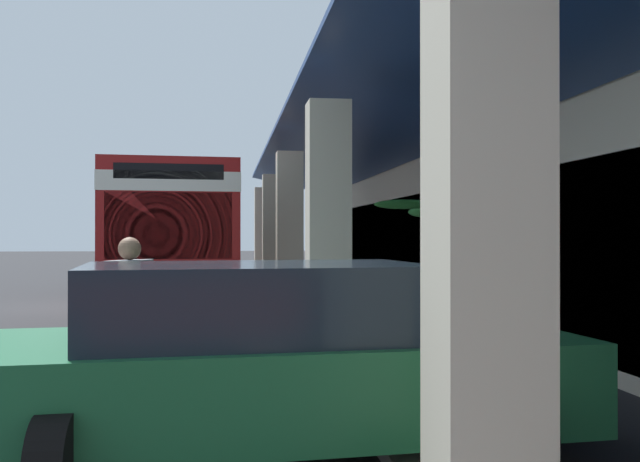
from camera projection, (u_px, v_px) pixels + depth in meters
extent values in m
plane|color=#262628|center=(414.00, 303.00, 18.29)|extent=(120.00, 120.00, 0.00)
cube|color=#9E998E|center=(292.00, 311.00, 15.71)|extent=(35.89, 0.50, 0.12)
cube|color=beige|center=(262.00, 234.00, 27.58)|extent=(0.55, 0.55, 3.44)
cube|color=beige|center=(272.00, 234.00, 21.65)|extent=(0.55, 0.55, 3.44)
cube|color=beige|center=(289.00, 233.00, 15.72)|extent=(0.55, 0.55, 3.44)
cube|color=beige|center=(328.00, 232.00, 9.78)|extent=(0.55, 0.55, 3.44)
cube|color=beige|center=(486.00, 228.00, 3.85)|extent=(0.55, 0.55, 3.44)
cube|color=navy|center=(351.00, 137.00, 15.89)|extent=(29.91, 3.16, 0.82)
cube|color=#19232D|center=(426.00, 248.00, 16.09)|extent=(25.12, 0.08, 2.40)
cube|color=maroon|center=(166.00, 233.00, 18.62)|extent=(11.19, 3.54, 2.75)
cube|color=silver|center=(166.00, 196.00, 18.62)|extent=(11.21, 3.56, 0.36)
cube|color=#19232D|center=(165.00, 224.00, 18.91)|extent=(9.44, 3.41, 0.90)
cube|color=#19232D|center=(169.00, 226.00, 13.28)|extent=(0.26, 2.24, 1.20)
cube|color=black|center=(169.00, 171.00, 13.27)|extent=(0.24, 1.94, 0.28)
cube|color=black|center=(169.00, 304.00, 13.14)|extent=(0.42, 2.46, 0.24)
cube|color=silver|center=(220.00, 286.00, 13.42)|extent=(0.08, 0.24, 0.16)
cube|color=silver|center=(117.00, 288.00, 13.03)|extent=(0.08, 0.24, 0.16)
cube|color=silver|center=(165.00, 178.00, 20.09)|extent=(2.55, 2.00, 0.24)
cylinder|color=black|center=(230.00, 292.00, 15.34)|extent=(1.00, 0.30, 1.00)
cylinder|color=black|center=(102.00, 294.00, 14.79)|extent=(1.00, 0.30, 1.00)
cylinder|color=black|center=(208.00, 275.00, 21.89)|extent=(1.00, 0.30, 1.00)
cylinder|color=black|center=(119.00, 276.00, 21.34)|extent=(1.00, 0.30, 1.00)
cube|color=#195933|center=(282.00, 380.00, 5.52)|extent=(2.19, 4.54, 0.66)
cube|color=#19232D|center=(255.00, 300.00, 5.48)|extent=(1.80, 2.60, 0.54)
cylinder|color=black|center=(428.00, 385.00, 6.72)|extent=(0.64, 0.22, 0.64)
cylinder|color=black|center=(524.00, 438.00, 4.97)|extent=(0.64, 0.22, 0.64)
cylinder|color=black|center=(84.00, 401.00, 6.08)|extent=(0.64, 0.22, 0.64)
cylinder|color=navy|center=(143.00, 365.00, 7.26)|extent=(0.16, 0.16, 0.82)
cylinder|color=navy|center=(116.00, 367.00, 7.15)|extent=(0.16, 0.16, 0.82)
cube|color=gray|center=(130.00, 292.00, 7.21)|extent=(0.53, 0.39, 0.62)
sphere|color=#8C664C|center=(130.00, 249.00, 7.21)|extent=(0.22, 0.22, 0.22)
cylinder|color=gray|center=(149.00, 287.00, 7.48)|extent=(0.09, 0.09, 0.56)
cylinder|color=gray|center=(109.00, 291.00, 6.95)|extent=(0.09, 0.09, 0.56)
cube|color=brown|center=(433.00, 336.00, 10.54)|extent=(0.72, 0.72, 0.49)
cylinder|color=#332319|center=(433.00, 318.00, 10.54)|extent=(0.61, 0.61, 0.02)
cylinder|color=brown|center=(433.00, 268.00, 10.54)|extent=(0.16, 0.16, 1.45)
ellipsoid|color=#1E6028|center=(433.00, 201.00, 10.14)|extent=(0.84, 0.43, 0.14)
ellipsoid|color=#1E6028|center=(456.00, 205.00, 10.66)|extent=(0.34, 0.76, 0.15)
ellipsoid|color=#1E6028|center=(421.00, 213.00, 11.00)|extent=(0.95, 0.32, 0.18)
ellipsoid|color=#1E6028|center=(404.00, 204.00, 10.54)|extent=(0.30, 0.86, 0.18)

